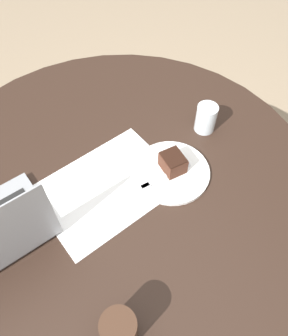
{
  "coord_description": "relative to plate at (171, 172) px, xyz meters",
  "views": [
    {
      "loc": [
        -0.21,
        -0.52,
        1.59
      ],
      "look_at": [
        0.08,
        -0.03,
        0.82
      ],
      "focal_mm": 35.0,
      "sensor_mm": 36.0,
      "label": 1
    }
  ],
  "objects": [
    {
      "name": "dining_table",
      "position": [
        -0.15,
        0.07,
        -0.16
      ],
      "size": [
        1.24,
        1.24,
        0.78
      ],
      "color": "black",
      "rests_on": "ground_plane"
    },
    {
      "name": "plate",
      "position": [
        0.0,
        0.0,
        0.0
      ],
      "size": [
        0.23,
        0.23,
        0.01
      ],
      "color": "white",
      "rests_on": "dining_table"
    },
    {
      "name": "water_glass",
      "position": [
        0.2,
        0.1,
        0.04
      ],
      "size": [
        0.07,
        0.07,
        0.1
      ],
      "color": "silver",
      "rests_on": "dining_table"
    },
    {
      "name": "cake_slice",
      "position": [
        0.01,
        0.01,
        0.03
      ],
      "size": [
        0.06,
        0.07,
        0.06
      ],
      "rotation": [
        0.0,
        0.0,
        4.66
      ],
      "color": "#472619",
      "rests_on": "plate"
    },
    {
      "name": "paper_document",
      "position": [
        -0.19,
        0.05,
        -0.0
      ],
      "size": [
        0.43,
        0.33,
        0.0
      ],
      "rotation": [
        0.0,
        0.0,
        0.14
      ],
      "color": "white",
      "rests_on": "dining_table"
    },
    {
      "name": "ground_plane",
      "position": [
        -0.15,
        0.07,
        -0.78
      ],
      "size": [
        12.0,
        12.0,
        0.0
      ],
      "primitive_type": "plane",
      "color": "gray"
    },
    {
      "name": "fork",
      "position": [
        -0.04,
        -0.01,
        0.01
      ],
      "size": [
        0.17,
        0.03,
        0.0
      ],
      "rotation": [
        0.0,
        0.0,
        3.13
      ],
      "color": "silver",
      "rests_on": "plate"
    },
    {
      "name": "coffee_glass",
      "position": [
        -0.34,
        -0.31,
        0.04
      ],
      "size": [
        0.08,
        0.08,
        0.1
      ],
      "color": "#3D2619",
      "rests_on": "dining_table"
    }
  ]
}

